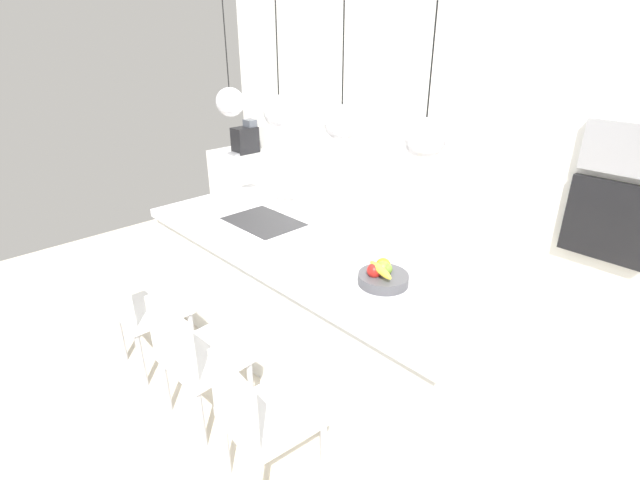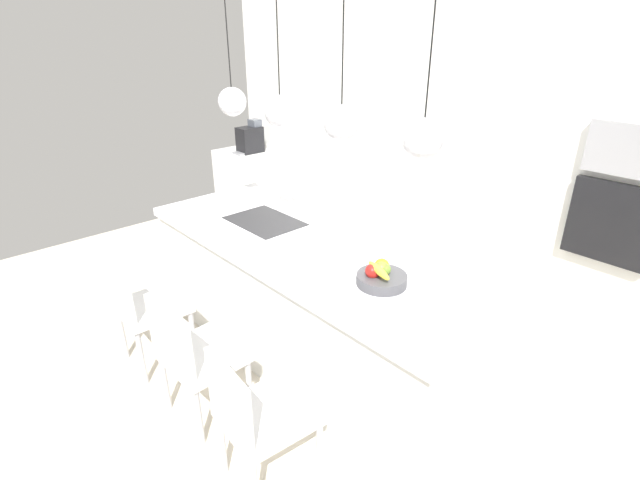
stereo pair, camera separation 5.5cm
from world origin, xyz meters
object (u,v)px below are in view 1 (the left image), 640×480
at_px(coffee_machine, 245,139).
at_px(chair_far, 262,415).
at_px(microwave, 628,149).
at_px(fruit_bowl, 383,275).
at_px(chair_middle, 195,354).
at_px(chair_near, 141,305).
at_px(oven, 609,221).

xyz_separation_m(coffee_machine, chair_far, (3.20, -2.21, -0.52)).
bearing_deg(microwave, fruit_bowl, -110.93).
distance_m(fruit_bowl, chair_middle, 1.18).
distance_m(microwave, chair_far, 2.79).
xyz_separation_m(chair_near, chair_far, (1.33, 0.00, -0.03)).
bearing_deg(oven, fruit_bowl, -110.93).
bearing_deg(chair_far, microwave, 75.17).
bearing_deg(chair_middle, microwave, 62.57).
relative_size(fruit_bowl, coffee_machine, 0.75).
distance_m(fruit_bowl, oven, 1.78).
bearing_deg(fruit_bowl, coffee_machine, 157.12).
relative_size(oven, chair_middle, 0.67).
bearing_deg(fruit_bowl, chair_middle, -128.11).
relative_size(oven, chair_far, 0.68).
bearing_deg(oven, chair_near, -128.38).
relative_size(chair_middle, chair_far, 1.02).
distance_m(microwave, oven, 0.50).
height_order(chair_middle, chair_far, chair_middle).
height_order(coffee_machine, microwave, microwave).
bearing_deg(coffee_machine, oven, 4.40).
bearing_deg(chair_middle, oven, 62.57).
relative_size(coffee_machine, chair_middle, 0.45).
bearing_deg(chair_middle, chair_far, 0.06).
bearing_deg(chair_near, fruit_bowl, 32.24).
relative_size(microwave, chair_near, 0.62).
distance_m(coffee_machine, microwave, 3.90).
bearing_deg(microwave, coffee_machine, -175.60).
bearing_deg(chair_far, oven, 75.17).
xyz_separation_m(fruit_bowl, oven, (0.63, 1.66, 0.05)).
height_order(chair_near, chair_middle, chair_near).
bearing_deg(chair_near, microwave, 51.62).
bearing_deg(coffee_machine, chair_near, -49.88).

